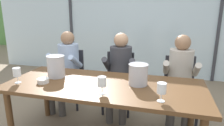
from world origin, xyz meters
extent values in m
plane|color=#847056|center=(0.00, 1.00, 0.00)|extent=(14.00, 14.00, 0.00)
cube|color=silver|center=(0.00, 2.64, 1.30)|extent=(7.39, 0.03, 2.60)
cube|color=#38383D|center=(-1.66, 2.62, 1.30)|extent=(0.06, 0.06, 2.60)
cube|color=#38383D|center=(1.66, 2.62, 1.30)|extent=(0.06, 0.06, 2.60)
cube|color=#568942|center=(0.00, 6.47, 1.05)|extent=(13.39, 2.40, 2.11)
cube|color=brown|center=(0.00, 0.00, 0.70)|extent=(2.19, 0.91, 0.04)
cylinder|color=brown|center=(-0.99, -0.35, 0.34)|extent=(0.07, 0.07, 0.68)
cylinder|color=brown|center=(-0.99, 0.35, 0.34)|extent=(0.07, 0.07, 0.68)
cylinder|color=brown|center=(0.99, 0.35, 0.34)|extent=(0.07, 0.07, 0.68)
cube|color=#232328|center=(-0.84, 0.75, 0.45)|extent=(0.50, 0.50, 0.03)
cube|color=#232328|center=(-0.87, 0.95, 0.67)|extent=(0.42, 0.10, 0.42)
cylinder|color=#232328|center=(-1.00, 0.54, 0.22)|extent=(0.04, 0.04, 0.44)
cylinder|color=#232328|center=(-0.62, 0.59, 0.22)|extent=(0.04, 0.04, 0.44)
cylinder|color=#232328|center=(-1.05, 0.91, 0.22)|extent=(0.04, 0.04, 0.44)
cylinder|color=#232328|center=(-0.68, 0.97, 0.22)|extent=(0.04, 0.04, 0.44)
cube|color=#232328|center=(-0.02, 0.78, 0.45)|extent=(0.46, 0.46, 0.03)
cube|color=#232328|center=(-0.03, 0.98, 0.67)|extent=(0.42, 0.05, 0.42)
cylinder|color=#232328|center=(-0.21, 0.58, 0.22)|extent=(0.04, 0.04, 0.44)
cylinder|color=#232328|center=(0.17, 0.59, 0.22)|extent=(0.04, 0.04, 0.44)
cylinder|color=#232328|center=(-0.22, 0.96, 0.22)|extent=(0.04, 0.04, 0.44)
cylinder|color=#232328|center=(0.16, 0.97, 0.22)|extent=(0.04, 0.04, 0.44)
cube|color=#232328|center=(0.88, 0.75, 0.45)|extent=(0.50, 0.50, 0.03)
cube|color=#232328|center=(0.85, 0.95, 0.67)|extent=(0.42, 0.10, 0.42)
cylinder|color=#232328|center=(0.72, 0.53, 0.22)|extent=(0.04, 0.04, 0.44)
cylinder|color=#232328|center=(1.10, 0.59, 0.22)|extent=(0.04, 0.04, 0.44)
cylinder|color=#232328|center=(0.66, 0.91, 0.22)|extent=(0.04, 0.04, 0.44)
cylinder|color=#232328|center=(1.04, 0.96, 0.22)|extent=(0.04, 0.04, 0.44)
cylinder|color=#9EB2D1|center=(-0.83, 0.80, 0.74)|extent=(0.34, 0.34, 0.52)
sphere|color=#936B4C|center=(-0.83, 0.80, 1.09)|extent=(0.21, 0.21, 0.21)
cube|color=#47423D|center=(-0.94, 0.61, 0.48)|extent=(0.16, 0.41, 0.13)
cube|color=#47423D|center=(-0.76, 0.60, 0.48)|extent=(0.16, 0.41, 0.13)
cylinder|color=#47423D|center=(-0.95, 0.41, 0.23)|extent=(0.10, 0.10, 0.46)
cylinder|color=#47423D|center=(-0.77, 0.40, 0.23)|extent=(0.10, 0.10, 0.46)
cylinder|color=#9EB2D1|center=(-1.03, 0.70, 0.77)|extent=(0.10, 0.33, 0.26)
cylinder|color=#9EB2D1|center=(-0.65, 0.67, 0.77)|extent=(0.10, 0.33, 0.26)
cylinder|color=#38383D|center=(0.01, 0.80, 0.74)|extent=(0.34, 0.34, 0.52)
sphere|color=tan|center=(0.01, 0.80, 1.09)|extent=(0.21, 0.21, 0.21)
cube|color=#47423D|center=(-0.06, 0.60, 0.48)|extent=(0.16, 0.41, 0.13)
cube|color=#47423D|center=(0.12, 0.61, 0.48)|extent=(0.16, 0.41, 0.13)
cylinder|color=#47423D|center=(-0.05, 0.40, 0.23)|extent=(0.10, 0.10, 0.46)
cylinder|color=#47423D|center=(0.13, 0.41, 0.23)|extent=(0.10, 0.10, 0.46)
cylinder|color=#38383D|center=(-0.17, 0.67, 0.77)|extent=(0.10, 0.33, 0.26)
cylinder|color=#38383D|center=(0.21, 0.70, 0.77)|extent=(0.10, 0.33, 0.26)
cylinder|color=#B7AD9E|center=(0.85, 0.80, 0.74)|extent=(0.32, 0.32, 0.52)
sphere|color=#936B4C|center=(0.85, 0.80, 1.09)|extent=(0.21, 0.21, 0.21)
cube|color=#47423D|center=(0.76, 0.61, 0.48)|extent=(0.14, 0.40, 0.13)
cube|color=#47423D|center=(0.94, 0.60, 0.48)|extent=(0.14, 0.40, 0.13)
cylinder|color=#47423D|center=(0.75, 0.41, 0.23)|extent=(0.10, 0.10, 0.46)
cylinder|color=#47423D|center=(0.93, 0.40, 0.23)|extent=(0.10, 0.10, 0.46)
cylinder|color=#B7AD9E|center=(0.66, 0.69, 0.77)|extent=(0.09, 0.33, 0.26)
cylinder|color=#B7AD9E|center=(1.04, 0.68, 0.77)|extent=(0.09, 0.33, 0.26)
cylinder|color=#B7B7BC|center=(0.37, 0.08, 0.83)|extent=(0.21, 0.21, 0.23)
torus|color=silver|center=(0.37, 0.08, 0.95)|extent=(0.22, 0.22, 0.01)
cylinder|color=#B7B7BC|center=(-0.63, 0.08, 0.85)|extent=(0.21, 0.21, 0.26)
torus|color=silver|center=(-0.63, 0.08, 0.98)|extent=(0.22, 0.22, 0.01)
cylinder|color=silver|center=(-0.67, -0.15, 0.75)|extent=(0.13, 0.13, 0.05)
cylinder|color=silver|center=(0.63, -0.28, 0.72)|extent=(0.07, 0.07, 0.00)
cylinder|color=silver|center=(0.63, -0.28, 0.76)|extent=(0.01, 0.01, 0.07)
cylinder|color=silver|center=(0.63, -0.28, 0.85)|extent=(0.08, 0.08, 0.09)
cylinder|color=#E0D184|center=(0.63, -0.28, 0.82)|extent=(0.07, 0.07, 0.04)
cylinder|color=silver|center=(-0.94, -0.22, 0.72)|extent=(0.07, 0.07, 0.00)
cylinder|color=silver|center=(-0.94, -0.22, 0.76)|extent=(0.01, 0.01, 0.07)
cylinder|color=silver|center=(-0.94, -0.22, 0.85)|extent=(0.08, 0.08, 0.09)
cylinder|color=#E0D184|center=(-0.94, -0.22, 0.82)|extent=(0.07, 0.07, 0.04)
cylinder|color=silver|center=(0.07, -0.26, 0.72)|extent=(0.07, 0.07, 0.00)
cylinder|color=silver|center=(0.07, -0.26, 0.76)|extent=(0.01, 0.01, 0.07)
cylinder|color=silver|center=(0.07, -0.26, 0.85)|extent=(0.08, 0.08, 0.09)
cylinder|color=#E0D184|center=(0.07, -0.26, 0.82)|extent=(0.07, 0.07, 0.04)
camera|label=1|loc=(0.64, -2.00, 1.52)|focal=32.35mm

